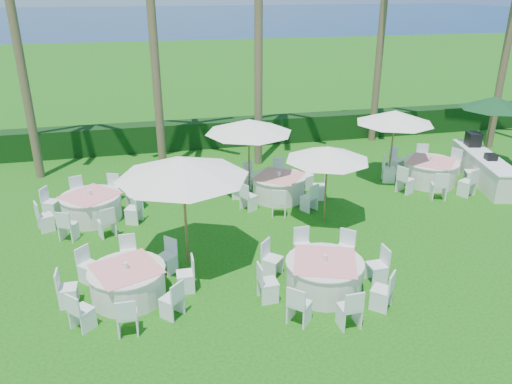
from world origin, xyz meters
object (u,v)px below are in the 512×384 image
umbrella_d (395,117)px  banquet_table_b (324,275)px  banquet_table_e (279,186)px  umbrella_c (249,126)px  banquet_table_a (128,282)px  buffet_table (483,167)px  umbrella_green (494,103)px  umbrella_a (182,168)px  banquet_table_f (430,171)px  banquet_table_d (92,206)px  umbrella_b (328,153)px

umbrella_d → banquet_table_b: bearing=-127.8°
banquet_table_e → umbrella_c: bearing=143.5°
banquet_table_a → umbrella_c: 7.33m
buffet_table → umbrella_green: bearing=51.5°
umbrella_a → banquet_table_f: bearing=22.0°
banquet_table_d → umbrella_b: 7.58m
umbrella_d → umbrella_green: size_ratio=1.00×
umbrella_c → umbrella_b: bearing=-56.4°
umbrella_a → buffet_table: bearing=17.3°
banquet_table_f → umbrella_c: umbrella_c is taller
umbrella_b → umbrella_green: (8.26, 3.46, 0.37)m
umbrella_c → banquet_table_b: bearing=-86.1°
banquet_table_e → umbrella_d: bearing=8.8°
banquet_table_f → umbrella_a: umbrella_a is taller
banquet_table_b → banquet_table_d: (-5.76, 5.49, -0.00)m
banquet_table_d → umbrella_a: size_ratio=0.95×
umbrella_a → banquet_table_d: bearing=127.8°
umbrella_green → banquet_table_f: bearing=-158.4°
umbrella_b → buffet_table: size_ratio=0.59×
banquet_table_a → umbrella_green: (14.27, 6.38, 2.19)m
umbrella_a → umbrella_b: (4.47, 1.65, -0.49)m
banquet_table_e → buffet_table: bearing=-1.0°
umbrella_green → buffet_table: 2.85m
umbrella_c → umbrella_d: 5.45m
umbrella_d → banquet_table_a: bearing=-149.4°
umbrella_c → umbrella_a: bearing=-121.1°
banquet_table_a → umbrella_c: (4.18, 5.66, 2.05)m
buffet_table → umbrella_c: bearing=174.8°
banquet_table_e → umbrella_b: 2.90m
umbrella_b → banquet_table_e: bearing=113.8°
banquet_table_e → umbrella_c: (-0.90, 0.67, 2.04)m
banquet_table_b → umbrella_d: (5.01, 6.47, 2.03)m
umbrella_b → umbrella_d: bearing=37.4°
banquet_table_a → umbrella_a: 3.05m
banquet_table_e → umbrella_green: 9.54m
umbrella_c → umbrella_green: (10.08, 0.72, 0.14)m
banquet_table_e → banquet_table_f: (5.89, 0.09, 0.03)m
banquet_table_a → buffet_table: buffet_table is taller
umbrella_d → banquet_table_d: bearing=-174.8°
banquet_table_f → umbrella_a: (-9.45, -3.81, 2.26)m
umbrella_a → umbrella_d: umbrella_a is taller
banquet_table_b → umbrella_green: (9.64, 7.16, 2.18)m
umbrella_c → buffet_table: bearing=-5.2°
banquet_table_d → umbrella_c: bearing=10.1°
banquet_table_b → banquet_table_f: bearing=42.7°
umbrella_c → banquet_table_d: bearing=-169.9°
banquet_table_b → umbrella_b: umbrella_b is taller
umbrella_green → banquet_table_e: bearing=-171.4°
banquet_table_b → banquet_table_f: (6.36, 5.86, 0.03)m
banquet_table_b → umbrella_green: size_ratio=1.15×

